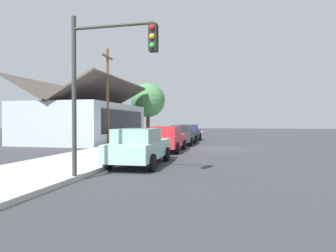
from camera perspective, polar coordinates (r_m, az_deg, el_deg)
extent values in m
plane|color=#38383D|center=(20.37, 9.15, -4.42)|extent=(120.00, 120.00, 0.00)
cube|color=#B2AFA8|center=(21.46, -5.98, -3.93)|extent=(60.00, 4.20, 0.16)
cube|color=#9ED1BC|center=(12.45, -5.56, -4.66)|extent=(4.63, 1.89, 0.70)
cube|color=#86B1A0|center=(11.97, -6.20, -1.86)|extent=(2.24, 1.62, 0.56)
cylinder|color=black|center=(14.10, -7.34, -5.44)|extent=(0.67, 0.24, 0.66)
cylinder|color=black|center=(13.64, -0.25, -5.65)|extent=(0.67, 0.24, 0.66)
cylinder|color=black|center=(11.46, -11.89, -6.92)|extent=(0.67, 0.24, 0.66)
cylinder|color=black|center=(10.90, -3.24, -7.31)|extent=(0.67, 0.24, 0.66)
cube|color=red|center=(18.07, -0.11, -2.93)|extent=(4.59, 1.82, 0.70)
cube|color=#A9272B|center=(17.59, -0.41, -0.98)|extent=(2.22, 1.56, 0.56)
cylinder|color=black|center=(19.65, -1.74, -3.64)|extent=(0.67, 0.24, 0.66)
cylinder|color=black|center=(19.33, 3.21, -3.72)|extent=(0.67, 0.24, 0.66)
cylinder|color=black|center=(16.92, -3.91, -4.38)|extent=(0.67, 0.24, 0.66)
cylinder|color=black|center=(16.56, 1.82, -4.49)|extent=(0.67, 0.24, 0.66)
cube|color=#2D3035|center=(23.29, 2.95, -2.07)|extent=(4.73, 1.86, 0.70)
cube|color=#27292D|center=(22.80, 2.79, -0.55)|extent=(2.29, 1.58, 0.56)
cylinder|color=black|center=(24.87, 1.46, -2.69)|extent=(0.67, 0.24, 0.66)
cylinder|color=black|center=(24.64, 5.41, -2.72)|extent=(0.67, 0.24, 0.66)
cylinder|color=black|center=(22.02, 0.20, -3.15)|extent=(0.67, 0.24, 0.66)
cylinder|color=black|center=(21.76, 4.66, -3.20)|extent=(0.67, 0.24, 0.66)
cube|color=navy|center=(28.36, 4.38, -1.54)|extent=(4.43, 1.74, 0.70)
cube|color=navy|center=(27.91, 4.25, -0.28)|extent=(2.13, 1.52, 0.56)
cylinder|color=black|center=(29.87, 3.16, -2.09)|extent=(0.66, 0.22, 0.66)
cylinder|color=black|center=(29.62, 6.42, -2.12)|extent=(0.66, 0.22, 0.66)
cylinder|color=black|center=(27.18, 2.16, -2.38)|extent=(0.66, 0.22, 0.66)
cylinder|color=black|center=(26.91, 5.74, -2.42)|extent=(0.66, 0.22, 0.66)
cube|color=#ADBCC6|center=(27.44, -16.17, 0.52)|extent=(11.49, 7.62, 3.44)
cube|color=black|center=(25.79, -8.67, 0.91)|extent=(9.19, 0.08, 1.93)
cube|color=#514742|center=(26.69, -12.59, 6.40)|extent=(12.09, 4.10, 2.28)
cube|color=#514742|center=(28.52, -19.56, 6.02)|extent=(12.09, 4.10, 2.28)
cylinder|color=brown|center=(33.82, -4.02, 0.52)|extent=(0.44, 0.44, 3.32)
sphere|color=#47844C|center=(33.92, -4.02, 5.20)|extent=(4.03, 4.03, 4.03)
cylinder|color=#383833|center=(9.49, -18.29, 5.17)|extent=(0.14, 0.14, 5.20)
cylinder|color=#383833|center=(9.33, -11.11, 19.08)|extent=(0.10, 2.60, 0.10)
cube|color=black|center=(8.77, -2.94, 17.21)|extent=(0.28, 0.24, 0.80)
sphere|color=red|center=(8.71, -3.23, 19.11)|extent=(0.16, 0.16, 0.16)
sphere|color=yellow|center=(8.63, -3.23, 17.48)|extent=(0.16, 0.16, 0.16)
sphere|color=green|center=(8.56, -3.23, 15.81)|extent=(0.16, 0.16, 0.16)
cylinder|color=brown|center=(22.67, -12.05, 5.60)|extent=(0.24, 0.24, 7.50)
cube|color=brown|center=(23.14, -12.07, 13.40)|extent=(1.80, 0.12, 0.12)
cylinder|color=red|center=(25.55, 0.38, -2.35)|extent=(0.22, 0.22, 0.55)
sphere|color=red|center=(25.54, 0.38, -1.58)|extent=(0.18, 0.18, 0.18)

